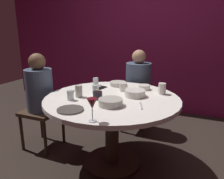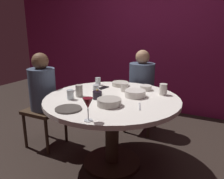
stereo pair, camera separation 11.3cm
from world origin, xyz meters
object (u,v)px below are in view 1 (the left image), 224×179
Objects in this scene: seated_diner_left at (40,91)px; candle_holder at (98,95)px; cell_phone at (101,88)px; cup_beside_wine at (123,87)px; wine_glass at (92,105)px; bowl_serving_large at (111,102)px; bowl_salad_center at (135,93)px; dinner_plate at (70,110)px; cup_center_front at (96,81)px; dining_table at (112,112)px; bowl_small_white at (144,87)px; cup_by_left_diner at (95,90)px; seated_diner_back at (138,82)px; cup_far_edge at (162,89)px; cup_by_right_diner at (70,95)px; bowl_sauce_side at (118,84)px; cup_near_candle at (79,91)px.

candle_holder is (0.80, -0.11, 0.07)m from seated_diner_left.
cell_phone is at bearing 22.57° from seated_diner_left.
seated_diner_left reaches higher than cup_beside_wine.
wine_glass reaches higher than bowl_serving_large.
cell_phone is 0.68× the size of bowl_salad_center.
cell_phone is (-0.07, 0.74, -0.00)m from dinner_plate.
cup_center_front is (-0.47, 0.97, -0.08)m from wine_glass.
bowl_serving_large is (0.08, -0.23, 0.18)m from dining_table.
bowl_small_white is at bearing 26.62° from cell_phone.
bowl_salad_center is 0.41m from cup_by_left_diner.
cup_beside_wine reaches higher than bowl_salad_center.
bowl_salad_center reaches higher than bowl_serving_large.
cup_beside_wine is at bearing 1.96° from seated_diner_back.
seated_diner_back is at bearing 126.00° from cup_far_edge.
cup_far_edge reaches higher than bowl_salad_center.
cup_by_right_diner is 0.60m from cup_beside_wine.
bowl_serving_large is 0.41m from cup_by_right_diner.
cup_beside_wine is (0.93, 0.26, 0.08)m from seated_diner_left.
seated_diner_back is 1.51m from wine_glass.
cup_by_left_diner is at bearing -137.66° from bowl_small_white.
wine_glass is 1.08m from bowl_sauce_side.
candle_holder reaches higher than cup_beside_wine.
cup_near_candle is (-0.31, -1.02, 0.10)m from seated_diner_back.
wine_glass is 0.70m from cup_by_left_diner.
dinner_plate is at bearing -69.48° from cup_near_candle.
cup_beside_wine is (-0.41, -0.05, -0.01)m from cup_far_edge.
wine_glass is 0.94m from cell_phone.
bowl_sauce_side is at bearing 86.41° from dinner_plate.
bowl_serving_large reaches higher than bowl_small_white.
dining_table is at bearing 99.51° from wine_glass.
seated_diner_left is (-0.90, 0.00, 0.12)m from dining_table.
cup_center_front is at bearing -176.42° from bowl_small_white.
dining_table is 0.28m from cup_by_left_diner.
cup_by_left_diner is at bearing 137.72° from bowl_serving_large.
seated_diner_left reaches higher than bowl_sauce_side.
bowl_serving_large is at bearing -12.93° from seated_diner_left.
seated_diner_left is at bearing -173.76° from bowl_salad_center.
seated_diner_back is 11.92× the size of cup_by_right_diner.
cup_by_right_diner reaches higher than bowl_serving_large.
cup_by_left_diner is (-0.20, 0.03, 0.20)m from dining_table.
dinner_plate is 0.93m from bowl_sauce_side.
cup_far_edge is at bearing 13.28° from cell_phone.
candle_holder is 0.17m from cup_by_left_diner.
seated_diner_left is at bearing 157.83° from cup_by_right_diner.
cup_far_edge is 0.41m from cup_beside_wine.
bowl_small_white is at bearing 62.29° from dining_table.
bowl_sauce_side is at bearing 101.65° from wine_glass.
cup_near_candle is at bearing -108.42° from bowl_sauce_side.
wine_glass is 0.73m from bowl_salad_center.
dining_table is at bearing 35.58° from cup_by_right_diner.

